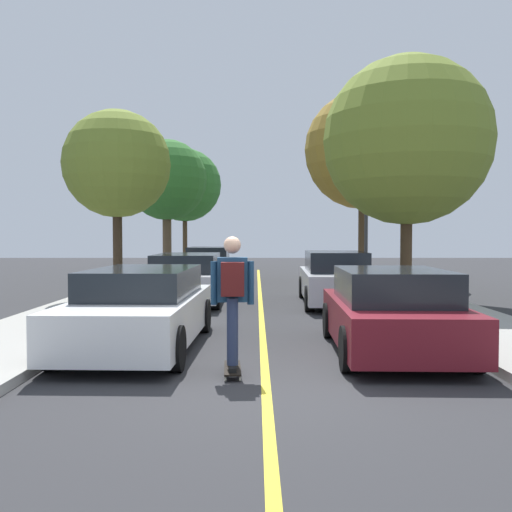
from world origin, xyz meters
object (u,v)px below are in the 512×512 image
street_tree_left_nearest (117,164)px  skateboarder (233,293)px  skateboard (233,368)px  parked_car_left_near (187,278)px  street_tree_left_near (167,180)px  parked_car_left_nearest (142,309)px  street_tree_right_near (364,151)px  parked_car_right_near (336,279)px  street_tree_left_far (185,185)px  streetlamp (367,191)px  parked_car_right_nearest (392,312)px  parked_car_left_far (209,265)px  fire_hydrant (75,309)px  street_tree_right_nearest (408,141)px

street_tree_left_nearest → skateboarder: 9.71m
skateboarder → street_tree_left_nearest: bearing=112.8°
street_tree_left_nearest → skateboard: (3.61, -8.55, -3.79)m
parked_car_left_near → street_tree_left_near: 10.22m
street_tree_left_near → parked_car_left_nearest: bearing=-82.7°
street_tree_left_nearest → street_tree_right_near: (8.10, 6.06, 1.29)m
parked_car_right_near → parked_car_left_near: bearing=175.9°
street_tree_left_nearest → street_tree_right_near: bearing=36.8°
street_tree_left_far → streetlamp: bearing=-55.1°
parked_car_right_nearest → street_tree_right_near: size_ratio=0.56×
parked_car_left_far → skateboarder: skateboarder is taller
fire_hydrant → streetlamp: size_ratio=0.12×
street_tree_left_near → street_tree_right_nearest: bearing=-49.0°
streetlamp → skateboard: size_ratio=6.83×
fire_hydrant → parked_car_left_far: bearing=83.0°
street_tree_left_near → street_tree_left_far: 6.36m
street_tree_right_nearest → fire_hydrant: size_ratio=9.51×
street_tree_right_near → street_tree_left_far: bearing=131.2°
street_tree_left_nearest → skateboard: size_ratio=6.19×
street_tree_left_nearest → skateboarder: bearing=-67.2°
street_tree_right_nearest → streetlamp: street_tree_right_nearest is taller
street_tree_left_far → fire_hydrant: bearing=-88.6°
parked_car_left_far → street_tree_left_nearest: size_ratio=0.83×
parked_car_left_nearest → skateboard: (1.59, -1.85, -0.57)m
street_tree_right_nearest → skateboard: (-4.49, -8.22, -4.39)m
parked_car_right_near → street_tree_left_nearest: size_ratio=0.88×
street_tree_left_nearest → street_tree_left_far: 15.34m
parked_car_left_nearest → fire_hydrant: 1.95m
parked_car_left_far → street_tree_left_near: 4.66m
parked_car_left_near → skateboarder: skateboarder is taller
parked_car_left_far → street_tree_left_far: (-2.01, 8.51, 3.95)m
street_tree_left_far → skateboarder: street_tree_left_far is taller
parked_car_left_nearest → street_tree_left_nearest: 7.70m
parked_car_left_far → skateboarder: (1.60, -15.39, 0.42)m
street_tree_left_far → skateboard: (3.61, -23.87, -4.54)m
street_tree_left_far → skateboarder: size_ratio=3.70×
parked_car_left_near → streetlamp: streetlamp is taller
street_tree_left_far → skateboarder: (3.61, -23.90, -3.52)m
parked_car_right_near → street_tree_left_far: street_tree_left_far is taller
parked_car_left_far → street_tree_left_far: 9.60m
parked_car_left_nearest → street_tree_right_near: street_tree_right_near is taller
parked_car_right_nearest → skateboard: size_ratio=4.80×
parked_car_left_near → streetlamp: (5.82, 4.47, 2.77)m
parked_car_right_nearest → street_tree_left_far: (-6.09, 22.45, 3.98)m
street_tree_left_nearest → skateboarder: (3.61, -8.58, -2.77)m
fire_hydrant → skateboard: (3.10, -3.08, -0.40)m
street_tree_left_far → streetlamp: 13.75m
parked_car_left_near → parked_car_left_far: (0.00, 7.19, 0.00)m
parked_car_left_far → skateboard: (1.60, -15.36, -0.60)m
skateboarder → streetlamp: bearing=71.6°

